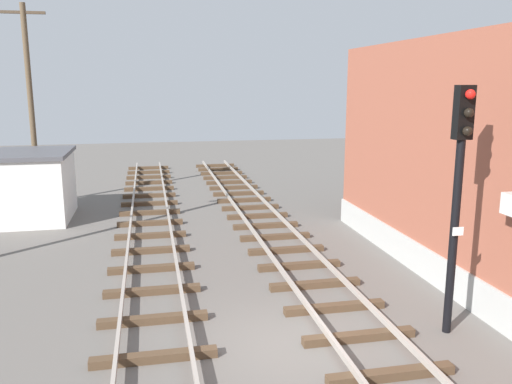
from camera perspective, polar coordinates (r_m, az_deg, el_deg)
The scene contains 6 objects.
ground_plane at distance 11.47m, azimuth 4.24°, elevation -16.44°, with size 80.00×80.00×0.00m, color #605B56.
track_near_building at distance 11.84m, azimuth 11.12°, elevation -14.98°, with size 2.50×50.17×0.32m.
track_centre at distance 11.05m, azimuth -10.99°, elevation -17.02°, with size 2.50×50.17×0.32m.
signal_mast at distance 11.74m, azimuth 21.13°, elevation 0.96°, with size 0.36×0.40×5.37m.
control_hut at distance 22.85m, azimuth -23.05°, elevation 0.65°, with size 3.00×3.80×2.76m.
utility_pole_far at distance 25.36m, azimuth -23.26°, elevation 8.90°, with size 1.80×0.24×8.75m.
Camera 1 is at (-2.83, -9.71, 5.41)m, focal length 36.85 mm.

